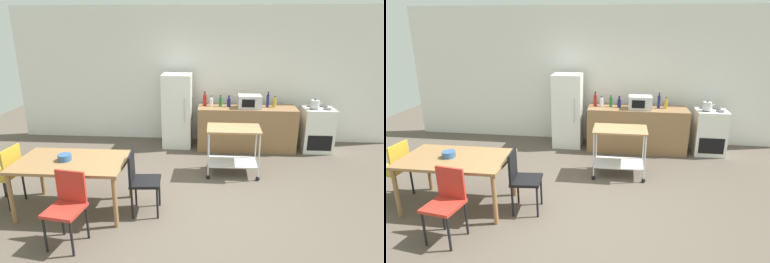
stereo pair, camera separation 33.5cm
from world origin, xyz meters
TOP-DOWN VIEW (x-y plane):
  - ground_plane at (0.00, 0.00)m, footprint 12.00×12.00m
  - back_wall at (0.00, 3.20)m, footprint 8.40×0.12m
  - kitchen_counter at (0.90, 2.60)m, footprint 2.00×0.64m
  - dining_table at (-1.69, -0.04)m, footprint 1.50×0.90m
  - chair_mustard at (-2.70, 0.02)m, footprint 0.44×0.44m
  - chair_red at (-1.46, -0.78)m, footprint 0.46×0.46m
  - chair_black at (-0.75, -0.05)m, footprint 0.43×0.43m
  - stove_oven at (2.35, 2.62)m, footprint 0.60×0.61m
  - refrigerator at (-0.55, 2.70)m, footprint 0.60×0.63m
  - kitchen_cart at (0.57, 1.31)m, footprint 0.91×0.57m
  - bottle_sesame_oil at (0.03, 2.65)m, footprint 0.08×0.08m
  - bottle_soda at (0.16, 2.64)m, footprint 0.08×0.08m
  - bottle_olive_oil at (0.35, 2.63)m, footprint 0.06×0.06m
  - bottle_hot_sauce at (0.52, 2.60)m, footprint 0.08×0.08m
  - microwave at (0.94, 2.53)m, footprint 0.46×0.35m
  - bottle_wine at (1.31, 2.62)m, footprint 0.06×0.06m
  - bottle_vinegar at (1.46, 2.64)m, footprint 0.07×0.07m
  - fruit_bowl at (-1.79, -0.04)m, footprint 0.18×0.18m
  - kettle at (2.23, 2.52)m, footprint 0.24×0.17m

SIDE VIEW (x-z plane):
  - ground_plane at x=0.00m, z-range 0.00..0.00m
  - kitchen_counter at x=0.90m, z-range 0.00..0.90m
  - stove_oven at x=2.35m, z-range -0.01..0.91m
  - chair_mustard at x=-2.70m, z-range 0.07..0.96m
  - chair_red at x=-1.46m, z-range 0.07..0.96m
  - chair_black at x=-0.75m, z-range 0.07..0.96m
  - kitchen_cart at x=0.57m, z-range 0.15..1.00m
  - dining_table at x=-1.69m, z-range 0.30..1.05m
  - refrigerator at x=-0.55m, z-range 0.00..1.55m
  - fruit_bowl at x=-1.79m, z-range 0.75..0.84m
  - bottle_soda at x=0.16m, z-range 0.88..1.09m
  - bottle_hot_sauce at x=0.52m, z-range 0.88..1.11m
  - bottle_vinegar at x=1.46m, z-range 0.88..1.10m
  - bottle_olive_oil at x=0.35m, z-range 0.88..1.12m
  - kettle at x=2.23m, z-range 0.91..1.10m
  - bottle_sesame_oil at x=0.03m, z-range 0.87..1.17m
  - microwave at x=0.94m, z-range 0.90..1.16m
  - bottle_wine at x=1.31m, z-range 0.88..1.20m
  - back_wall at x=0.00m, z-range 0.00..2.90m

